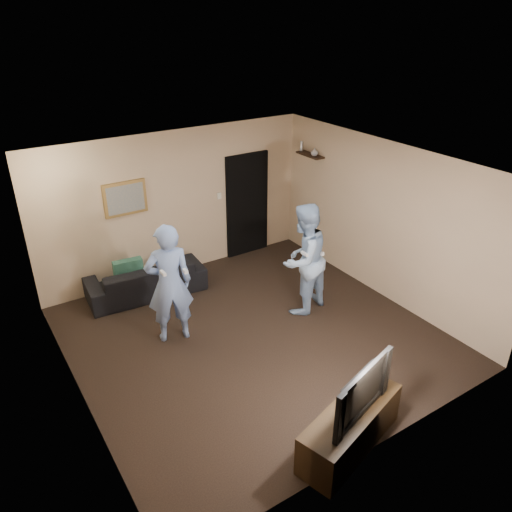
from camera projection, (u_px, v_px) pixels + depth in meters
ground at (253, 336)px, 7.46m from camera, size 5.00×5.00×0.00m
ceiling at (253, 167)px, 6.29m from camera, size 5.00×5.00×0.04m
wall_back at (176, 204)px, 8.75m from camera, size 5.00×0.04×2.60m
wall_front at (387, 354)px, 5.00m from camera, size 5.00×0.04×2.60m
wall_left at (68, 313)px, 5.66m from camera, size 0.04×5.00×2.60m
wall_right at (383, 221)px, 8.09m from camera, size 0.04×5.00×2.60m
sofa at (146, 279)px, 8.44m from camera, size 2.01×0.92×0.57m
throw_pillow at (129, 273)px, 8.21m from camera, size 0.48×0.19×0.47m
painting_frame at (125, 198)px, 8.15m from camera, size 0.72×0.05×0.57m
painting_canvas at (126, 199)px, 8.13m from camera, size 0.62×0.01×0.47m
doorway at (247, 205)px, 9.56m from camera, size 0.90×0.06×2.00m
light_switch at (219, 196)px, 9.14m from camera, size 0.08×0.02×0.12m
wall_shelf at (310, 155)px, 9.07m from camera, size 0.20×0.60×0.03m
shelf_vase at (314, 152)px, 8.94m from camera, size 0.14×0.14×0.13m
shelf_figurine at (301, 146)px, 9.22m from camera, size 0.06×0.06×0.18m
tv_console at (350, 428)px, 5.51m from camera, size 1.52×0.86×0.52m
television at (355, 389)px, 5.25m from camera, size 1.06×0.43×0.61m
wii_player_left at (169, 284)px, 7.04m from camera, size 0.75×0.58×1.82m
wii_player_right at (303, 259)px, 7.73m from camera, size 1.03×0.89×1.80m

